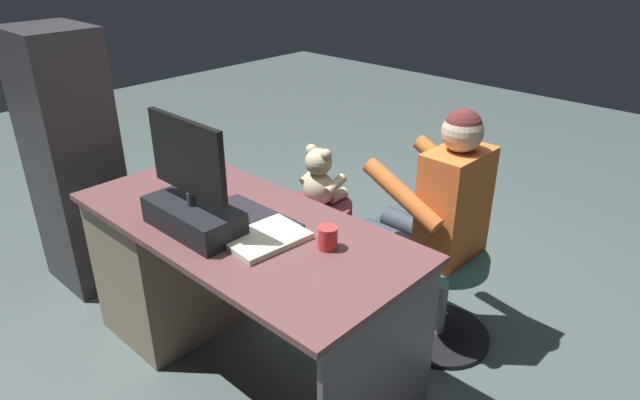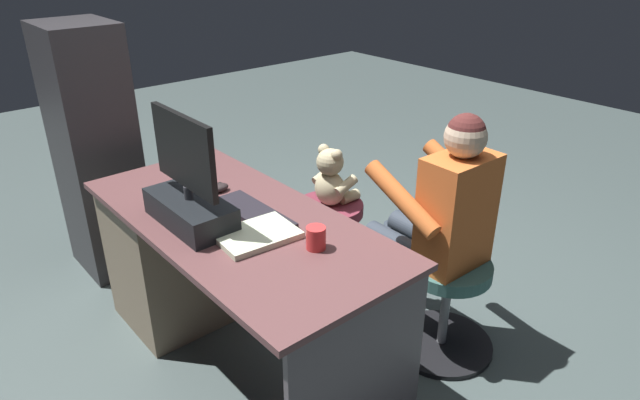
{
  "view_description": "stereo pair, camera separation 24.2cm",
  "coord_description": "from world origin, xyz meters",
  "px_view_note": "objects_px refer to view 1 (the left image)",
  "views": [
    {
      "loc": [
        -1.6,
        1.66,
        1.81
      ],
      "look_at": [
        -0.11,
        0.07,
        0.75
      ],
      "focal_mm": 31.33,
      "sensor_mm": 36.0,
      "label": 1
    },
    {
      "loc": [
        -1.77,
        1.48,
        1.81
      ],
      "look_at": [
        -0.11,
        0.07,
        0.75
      ],
      "focal_mm": 31.33,
      "sensor_mm": 36.0,
      "label": 2
    }
  ],
  "objects_px": {
    "monitor": "(192,202)",
    "computer_mouse": "(215,193)",
    "desk": "(190,258)",
    "person": "(433,208)",
    "tv_remote": "(206,195)",
    "teddy_bear": "(320,178)",
    "visitor_chair": "(444,292)",
    "cup": "(328,238)",
    "office_chair_teddy": "(319,236)",
    "keyboard": "(257,216)"
  },
  "relations": [
    {
      "from": "keyboard",
      "to": "cup",
      "type": "xyz_separation_m",
      "value": [
        -0.37,
        -0.02,
        0.03
      ]
    },
    {
      "from": "keyboard",
      "to": "visitor_chair",
      "type": "xyz_separation_m",
      "value": [
        -0.51,
        -0.69,
        -0.49
      ]
    },
    {
      "from": "office_chair_teddy",
      "to": "keyboard",
      "type": "bearing_deg",
      "value": 112.93
    },
    {
      "from": "desk",
      "to": "person",
      "type": "xyz_separation_m",
      "value": [
        -0.84,
        -0.76,
        0.28
      ]
    },
    {
      "from": "desk",
      "to": "person",
      "type": "relative_size",
      "value": 1.32
    },
    {
      "from": "person",
      "to": "monitor",
      "type": "bearing_deg",
      "value": 60.73
    },
    {
      "from": "keyboard",
      "to": "visitor_chair",
      "type": "bearing_deg",
      "value": -126.46
    },
    {
      "from": "computer_mouse",
      "to": "office_chair_teddy",
      "type": "bearing_deg",
      "value": -90.65
    },
    {
      "from": "computer_mouse",
      "to": "person",
      "type": "distance_m",
      "value": 0.98
    },
    {
      "from": "keyboard",
      "to": "cup",
      "type": "height_order",
      "value": "cup"
    },
    {
      "from": "monitor",
      "to": "teddy_bear",
      "type": "height_order",
      "value": "monitor"
    },
    {
      "from": "keyboard",
      "to": "visitor_chair",
      "type": "distance_m",
      "value": 0.99
    },
    {
      "from": "keyboard",
      "to": "computer_mouse",
      "type": "distance_m",
      "value": 0.29
    },
    {
      "from": "cup",
      "to": "teddy_bear",
      "type": "height_order",
      "value": "cup"
    },
    {
      "from": "person",
      "to": "office_chair_teddy",
      "type": "bearing_deg",
      "value": 1.23
    },
    {
      "from": "cup",
      "to": "monitor",
      "type": "bearing_deg",
      "value": 27.93
    },
    {
      "from": "cup",
      "to": "office_chair_teddy",
      "type": "xyz_separation_m",
      "value": [
        0.66,
        -0.65,
        -0.52
      ]
    },
    {
      "from": "teddy_bear",
      "to": "visitor_chair",
      "type": "bearing_deg",
      "value": -179.59
    },
    {
      "from": "tv_remote",
      "to": "teddy_bear",
      "type": "distance_m",
      "value": 0.72
    },
    {
      "from": "keyboard",
      "to": "visitor_chair",
      "type": "height_order",
      "value": "keyboard"
    },
    {
      "from": "cup",
      "to": "visitor_chair",
      "type": "distance_m",
      "value": 0.86
    },
    {
      "from": "keyboard",
      "to": "office_chair_teddy",
      "type": "xyz_separation_m",
      "value": [
        0.29,
        -0.68,
        -0.49
      ]
    },
    {
      "from": "desk",
      "to": "visitor_chair",
      "type": "distance_m",
      "value": 1.22
    },
    {
      "from": "monitor",
      "to": "keyboard",
      "type": "bearing_deg",
      "value": -114.28
    },
    {
      "from": "computer_mouse",
      "to": "visitor_chair",
      "type": "bearing_deg",
      "value": -139.7
    },
    {
      "from": "tv_remote",
      "to": "computer_mouse",
      "type": "bearing_deg",
      "value": -132.36
    },
    {
      "from": "tv_remote",
      "to": "teddy_bear",
      "type": "xyz_separation_m",
      "value": [
        -0.03,
        -0.71,
        -0.14
      ]
    },
    {
      "from": "computer_mouse",
      "to": "cup",
      "type": "bearing_deg",
      "value": -178.96
    },
    {
      "from": "monitor",
      "to": "computer_mouse",
      "type": "height_order",
      "value": "monitor"
    },
    {
      "from": "keyboard",
      "to": "desk",
      "type": "bearing_deg",
      "value": 9.34
    },
    {
      "from": "monitor",
      "to": "computer_mouse",
      "type": "relative_size",
      "value": 4.75
    },
    {
      "from": "tv_remote",
      "to": "office_chair_teddy",
      "type": "bearing_deg",
      "value": -97.75
    },
    {
      "from": "computer_mouse",
      "to": "teddy_bear",
      "type": "xyz_separation_m",
      "value": [
        -0.01,
        -0.68,
        -0.14
      ]
    },
    {
      "from": "tv_remote",
      "to": "visitor_chair",
      "type": "bearing_deg",
      "value": -144.37
    },
    {
      "from": "cup",
      "to": "person",
      "type": "distance_m",
      "value": 0.68
    },
    {
      "from": "desk",
      "to": "cup",
      "type": "distance_m",
      "value": 0.9
    },
    {
      "from": "teddy_bear",
      "to": "visitor_chair",
      "type": "relative_size",
      "value": 0.68
    },
    {
      "from": "computer_mouse",
      "to": "teddy_bear",
      "type": "bearing_deg",
      "value": -90.64
    },
    {
      "from": "computer_mouse",
      "to": "person",
      "type": "height_order",
      "value": "person"
    },
    {
      "from": "computer_mouse",
      "to": "visitor_chair",
      "type": "relative_size",
      "value": 0.2
    },
    {
      "from": "keyboard",
      "to": "teddy_bear",
      "type": "distance_m",
      "value": 0.76
    },
    {
      "from": "monitor",
      "to": "person",
      "type": "xyz_separation_m",
      "value": [
        -0.52,
        -0.92,
        -0.19
      ]
    },
    {
      "from": "visitor_chair",
      "to": "person",
      "type": "relative_size",
      "value": 0.42
    },
    {
      "from": "monitor",
      "to": "tv_remote",
      "type": "distance_m",
      "value": 0.32
    },
    {
      "from": "desk",
      "to": "office_chair_teddy",
      "type": "height_order",
      "value": "desk"
    },
    {
      "from": "teddy_bear",
      "to": "person",
      "type": "bearing_deg",
      "value": -179.7
    },
    {
      "from": "desk",
      "to": "monitor",
      "type": "distance_m",
      "value": 0.59
    },
    {
      "from": "desk",
      "to": "tv_remote",
      "type": "relative_size",
      "value": 10.2
    },
    {
      "from": "cup",
      "to": "teddy_bear",
      "type": "bearing_deg",
      "value": -45.23
    },
    {
      "from": "office_chair_teddy",
      "to": "cup",
      "type": "bearing_deg",
      "value": 135.26
    }
  ]
}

